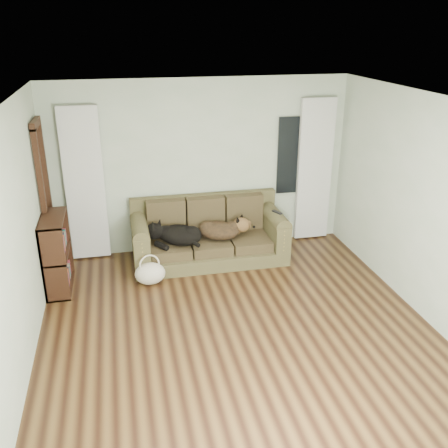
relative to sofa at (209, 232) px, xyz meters
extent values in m
plane|color=black|center=(-0.02, -1.97, -0.45)|extent=(5.00, 5.00, 0.00)
plane|color=white|center=(-0.02, -1.97, 2.15)|extent=(5.00, 5.00, 0.00)
cube|color=beige|center=(-0.02, 0.53, 0.85)|extent=(4.50, 0.04, 2.60)
cube|color=beige|center=(-2.27, -1.97, 0.85)|extent=(0.04, 5.00, 2.60)
cube|color=beige|center=(2.23, -1.97, 0.85)|extent=(0.04, 5.00, 2.60)
cube|color=silver|center=(-1.72, 0.45, 0.70)|extent=(0.55, 0.08, 2.25)
cube|color=silver|center=(1.78, 0.45, 0.70)|extent=(0.55, 0.08, 2.25)
cube|color=black|center=(1.43, 0.50, 0.95)|extent=(0.50, 0.03, 1.20)
cube|color=black|center=(-2.22, 0.07, 0.60)|extent=(0.07, 0.60, 2.10)
cube|color=#43401F|center=(0.00, 0.00, 0.00)|extent=(2.23, 0.96, 0.91)
ellipsoid|color=black|center=(-0.48, -0.09, 0.03)|extent=(0.79, 0.72, 0.28)
ellipsoid|color=black|center=(0.18, -0.04, 0.04)|extent=(0.76, 0.67, 0.28)
cube|color=black|center=(0.99, -0.14, 0.28)|extent=(0.12, 0.18, 0.02)
ellipsoid|color=beige|center=(-0.92, -0.56, -0.29)|extent=(0.45, 0.37, 0.30)
cube|color=black|center=(-2.11, -0.41, 0.05)|extent=(0.32, 0.81, 1.01)
camera|label=1|loc=(-1.23, -6.65, 2.88)|focal=40.00mm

